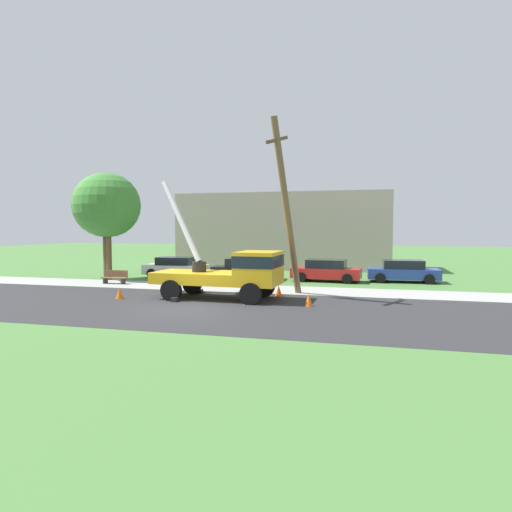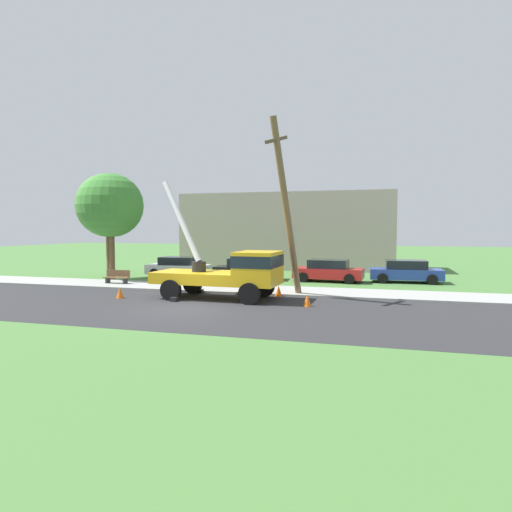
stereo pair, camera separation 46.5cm
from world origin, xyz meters
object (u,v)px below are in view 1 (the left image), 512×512
object	(u,v)px
traffic_cone_behind	(119,293)
parked_sedan_blue	(403,271)
parked_sedan_black	(245,269)
traffic_cone_ahead	(309,300)
leaning_utility_pole	(286,207)
roadside_tree_near	(108,205)
traffic_cone_curbside	(279,291)
park_bench	(115,278)
roadside_tree_far	(105,206)
utility_truck	(233,270)
parked_sedan_white	(176,267)
parked_sedan_red	(326,270)

from	to	relation	value
traffic_cone_behind	parked_sedan_blue	size ratio (longest dim) A/B	0.13
parked_sedan_black	parked_sedan_blue	bearing A→B (deg)	5.77
traffic_cone_ahead	parked_sedan_black	xyz separation A→B (m)	(-5.53, 9.22, 0.43)
leaning_utility_pole	roadside_tree_near	xyz separation A→B (m)	(-12.86, 4.57, 0.48)
parked_sedan_blue	roadside_tree_near	size ratio (longest dim) A/B	0.63
traffic_cone_curbside	park_bench	xyz separation A→B (m)	(-10.49, 1.78, 0.18)
traffic_cone_curbside	roadside_tree_far	bearing A→B (deg)	161.23
traffic_cone_behind	parked_sedan_blue	world-z (taller)	parked_sedan_blue
utility_truck	parked_sedan_blue	world-z (taller)	utility_truck
roadside_tree_far	parked_sedan_blue	bearing A→B (deg)	10.11
traffic_cone_ahead	roadside_tree_near	xyz separation A→B (m)	(-14.26, 6.67, 4.68)
utility_truck	leaning_utility_pole	size ratio (longest dim) A/B	0.77
traffic_cone_curbside	roadside_tree_far	xyz separation A→B (m)	(-12.73, 4.32, 4.68)
parked_sedan_white	parked_sedan_black	bearing A→B (deg)	-1.19
parked_sedan_white	traffic_cone_behind	bearing A→B (deg)	-81.79
utility_truck	roadside_tree_near	xyz separation A→B (m)	(-10.46, 5.69, 3.55)
roadside_tree_far	traffic_cone_ahead	bearing A→B (deg)	-25.05
parked_sedan_black	parked_sedan_white	bearing A→B (deg)	178.81
parked_sedan_blue	park_bench	bearing A→B (deg)	-160.66
traffic_cone_behind	utility_truck	bearing A→B (deg)	12.17
leaning_utility_pole	traffic_cone_ahead	size ratio (longest dim) A/B	15.58
park_bench	parked_sedan_black	bearing A→B (deg)	35.95
traffic_cone_curbside	park_bench	size ratio (longest dim) A/B	0.35
parked_sedan_white	roadside_tree_near	size ratio (longest dim) A/B	0.63
parked_sedan_white	park_bench	size ratio (longest dim) A/B	2.80
utility_truck	traffic_cone_ahead	world-z (taller)	utility_truck
parked_sedan_red	roadside_tree_near	world-z (taller)	roadside_tree_near
traffic_cone_ahead	parked_sedan_black	bearing A→B (deg)	120.97
roadside_tree_far	parked_sedan_black	bearing A→B (deg)	14.85
traffic_cone_behind	park_bench	distance (m)	5.43
roadside_tree_near	roadside_tree_far	xyz separation A→B (m)	(-0.32, 0.15, 0.00)
traffic_cone_curbside	utility_truck	bearing A→B (deg)	-142.17
parked_sedan_black	roadside_tree_far	distance (m)	10.29
utility_truck	parked_sedan_red	xyz separation A→B (m)	(3.68, 8.42, -0.70)
traffic_cone_behind	parked_sedan_blue	distance (m)	17.44
roadside_tree_near	parked_sedan_white	bearing A→B (deg)	36.33
utility_truck	parked_sedan_white	world-z (taller)	utility_truck
parked_sedan_black	parked_sedan_red	xyz separation A→B (m)	(5.41, 0.18, 0.00)
traffic_cone_curbside	traffic_cone_ahead	bearing A→B (deg)	-53.26
traffic_cone_behind	roadside_tree_near	bearing A→B (deg)	125.96
traffic_cone_behind	park_bench	bearing A→B (deg)	124.48
utility_truck	roadside_tree_far	size ratio (longest dim) A/B	0.95
parked_sedan_red	roadside_tree_far	size ratio (longest dim) A/B	0.64
parked_sedan_black	traffic_cone_behind	bearing A→B (deg)	-111.71
parked_sedan_white	roadside_tree_far	size ratio (longest dim) A/B	0.63
traffic_cone_ahead	roadside_tree_far	world-z (taller)	roadside_tree_far
roadside_tree_near	roadside_tree_far	world-z (taller)	same
traffic_cone_ahead	park_bench	size ratio (longest dim) A/B	0.35
traffic_cone_ahead	traffic_cone_curbside	xyz separation A→B (m)	(-1.86, 2.49, 0.00)
parked_sedan_white	parked_sedan_red	bearing A→B (deg)	0.42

